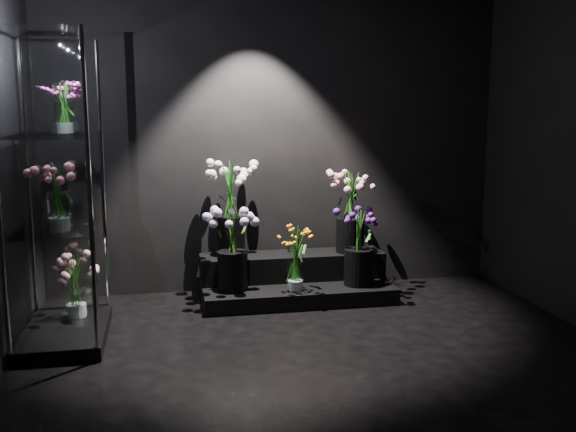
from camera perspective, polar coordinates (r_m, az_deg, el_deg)
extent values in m
plane|color=black|center=(4.03, 4.15, -14.00)|extent=(4.00, 4.00, 0.00)
plane|color=black|center=(5.64, -1.07, 7.52)|extent=(4.00, 0.00, 4.00)
plane|color=black|center=(1.85, 21.23, 2.22)|extent=(4.00, 0.00, 4.00)
cube|color=black|center=(5.49, 0.75, -6.68)|extent=(1.59, 0.71, 0.13)
cube|color=black|center=(5.61, 0.38, -4.44)|extent=(1.59, 0.35, 0.22)
cube|color=black|center=(4.84, -19.20, -9.77)|extent=(0.57, 0.95, 0.10)
cube|color=white|center=(4.65, -19.73, -0.88)|extent=(0.51, 0.89, 0.01)
cube|color=white|center=(4.58, -20.17, 6.74)|extent=(0.51, 0.89, 0.01)
cylinder|color=white|center=(5.25, 0.65, -5.37)|extent=(0.13, 0.13, 0.24)
cylinder|color=black|center=(5.27, -4.94, -4.86)|extent=(0.25, 0.25, 0.32)
cylinder|color=black|center=(5.43, 6.29, -4.52)|extent=(0.25, 0.25, 0.31)
cylinder|color=black|center=(5.50, -5.11, -1.75)|extent=(0.24, 0.24, 0.34)
cylinder|color=black|center=(5.64, 5.54, -1.69)|extent=(0.25, 0.25, 0.30)
cylinder|color=white|center=(4.43, -19.69, 0.37)|extent=(0.14, 0.14, 0.26)
cylinder|color=white|center=(4.71, -19.26, 8.23)|extent=(0.12, 0.12, 0.21)
cylinder|color=white|center=(4.96, -18.35, -6.99)|extent=(0.15, 0.15, 0.28)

